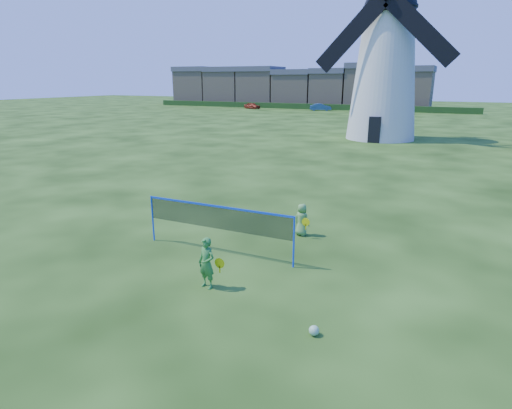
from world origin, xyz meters
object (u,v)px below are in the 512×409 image
at_px(play_ball, 314,331).
at_px(car_right, 321,107).
at_px(badminton_net, 217,218).
at_px(player_boy, 302,220).
at_px(windmill, 385,66).
at_px(player_girl, 207,263).
at_px(car_left, 252,106).

bearing_deg(play_ball, car_right, 106.84).
relative_size(badminton_net, player_boy, 4.46).
bearing_deg(play_ball, windmill, 97.28).
height_order(windmill, play_ball, windmill).
relative_size(windmill, player_girl, 12.97).
bearing_deg(windmill, car_left, 131.30).
bearing_deg(player_girl, car_right, 115.74).
xyz_separation_m(player_girl, car_left, (-30.01, 64.69, -0.12)).
height_order(player_boy, car_left, car_left).
distance_m(windmill, car_left, 44.38).
bearing_deg(car_left, player_girl, -138.73).
relative_size(car_left, car_right, 0.88).
height_order(badminton_net, player_boy, badminton_net).
distance_m(player_boy, car_right, 63.27).
xyz_separation_m(play_ball, car_right, (-20.07, 66.30, 0.51)).
bearing_deg(badminton_net, player_boy, 54.77).
height_order(windmill, badminton_net, windmill).
height_order(car_left, car_right, car_right).
bearing_deg(badminton_net, car_left, 114.94).
height_order(badminton_net, play_ball, badminton_net).
height_order(player_girl, car_right, player_girl).
distance_m(windmill, play_ball, 33.38).
height_order(play_ball, car_right, car_right).
xyz_separation_m(badminton_net, player_girl, (0.91, -2.11, -0.46)).
distance_m(player_girl, play_ball, 3.35).
bearing_deg(player_girl, car_left, 126.15).
height_order(player_girl, player_boy, player_girl).
bearing_deg(car_left, badminton_net, -138.67).
bearing_deg(windmill, badminton_net, -89.87).
bearing_deg(play_ball, car_left, 116.84).
bearing_deg(windmill, player_girl, -88.24).
relative_size(badminton_net, player_girl, 3.70).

